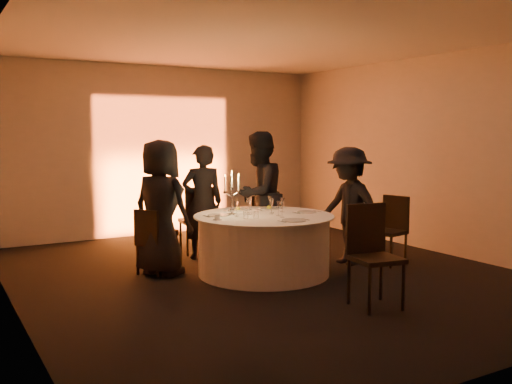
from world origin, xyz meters
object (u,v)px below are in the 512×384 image
guest_right (349,206)px  chair_front (371,248)px  chair_back_right (255,218)px  candelabra (232,199)px  coffee_cup (218,217)px  banquet_table (264,245)px  guest_left (161,207)px  guest_back_left (203,202)px  guest_back_right (259,194)px  chair_back_left (198,216)px  chair_right (391,226)px  chair_left (152,238)px

guest_right → chair_front: bearing=-36.5°
chair_back_right → guest_right: (0.57, -1.61, 0.34)m
candelabra → coffee_cup: bearing=-142.9°
banquet_table → guest_left: 1.41m
guest_back_left → guest_back_right: size_ratio=0.90×
chair_front → guest_right: guest_right is taller
chair_back_left → guest_left: bearing=51.6°
coffee_cup → guest_left: bearing=122.8°
chair_right → chair_front: bearing=-61.9°
chair_left → chair_right: bearing=-140.1°
chair_right → banquet_table: bearing=-114.1°
chair_left → guest_left: (0.12, -0.03, 0.39)m
banquet_table → guest_back_right: (0.49, 0.96, 0.54)m
chair_right → guest_back_left: guest_back_left is taller
guest_back_right → guest_back_left: bearing=-47.6°
guest_right → coffee_cup: guest_right is taller
chair_back_left → guest_right: 2.27m
banquet_table → guest_right: (1.32, -0.10, 0.43)m
chair_back_right → guest_left: size_ratio=0.49×
candelabra → chair_front: bearing=-71.2°
guest_right → chair_back_right: bearing=-164.6°
guest_back_right → candelabra: bearing=14.7°
chair_back_left → coffee_cup: 1.69m
guest_back_left → guest_back_right: 0.83m
guest_right → chair_right: bearing=57.9°
chair_back_left → chair_right: bearing=144.4°
guest_left → candelabra: (0.79, -0.46, 0.10)m
chair_right → guest_back_left: bearing=-139.9°
guest_back_right → chair_back_right: bearing=-141.5°
candelabra → banquet_table: bearing=-29.3°
chair_left → coffee_cup: bearing=-173.3°
chair_right → chair_left: bearing=-121.5°
guest_right → chair_left: bearing=-111.1°
chair_front → guest_right: 1.92m
guest_back_right → chair_right: bearing=108.3°
chair_left → guest_back_left: 1.18m
banquet_table → guest_back_left: guest_back_left is taller
banquet_table → chair_left: size_ratio=2.11×
banquet_table → coffee_cup: bearing=-175.9°
chair_back_right → guest_back_right: size_ratio=0.46×
guest_back_left → guest_right: size_ratio=1.01×
chair_right → chair_front: chair_front is taller
chair_right → chair_back_right: bearing=-162.4°
guest_back_left → guest_right: (1.60, -1.34, -0.01)m
chair_front → guest_left: (-1.44, 2.37, 0.26)m
banquet_table → chair_front: (0.29, -1.71, 0.22)m
chair_front → guest_back_left: size_ratio=0.65×
chair_back_right → guest_left: (-1.89, -0.86, 0.40)m
chair_back_right → chair_right: size_ratio=0.90×
banquet_table → candelabra: 0.72m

